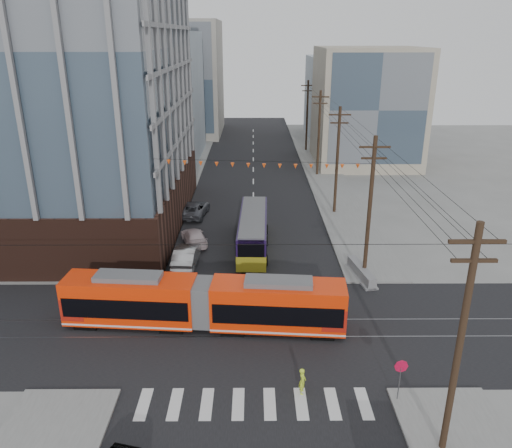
# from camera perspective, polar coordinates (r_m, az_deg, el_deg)

# --- Properties ---
(ground) EXTENTS (160.00, 160.00, 0.00)m
(ground) POSITION_cam_1_polar(r_m,az_deg,el_deg) (29.25, -0.25, -16.03)
(ground) COLOR slate
(office_building) EXTENTS (30.00, 25.00, 28.60)m
(office_building) POSITION_cam_1_polar(r_m,az_deg,el_deg) (51.45, -26.62, 15.12)
(office_building) COLOR #381E16
(office_building) RESTS_ON ground
(bg_bldg_nw_near) EXTENTS (18.00, 16.00, 18.00)m
(bg_bldg_nw_near) POSITION_cam_1_polar(r_m,az_deg,el_deg) (77.76, -13.35, 13.99)
(bg_bldg_nw_near) COLOR #8C99A5
(bg_bldg_nw_near) RESTS_ON ground
(bg_bldg_ne_near) EXTENTS (14.00, 14.00, 16.00)m
(bg_bldg_ne_near) POSITION_cam_1_polar(r_m,az_deg,el_deg) (73.80, 12.53, 12.93)
(bg_bldg_ne_near) COLOR gray
(bg_bldg_ne_near) RESTS_ON ground
(bg_bldg_nw_far) EXTENTS (16.00, 18.00, 20.00)m
(bg_bldg_nw_far) POSITION_cam_1_polar(r_m,az_deg,el_deg) (96.72, -9.00, 16.12)
(bg_bldg_nw_far) COLOR gray
(bg_bldg_nw_far) RESTS_ON ground
(bg_bldg_ne_far) EXTENTS (16.00, 16.00, 14.00)m
(bg_bldg_ne_far) POSITION_cam_1_polar(r_m,az_deg,el_deg) (93.75, 11.08, 14.01)
(bg_bldg_ne_far) COLOR #8C99A5
(bg_bldg_ne_far) RESTS_ON ground
(utility_pole_near) EXTENTS (0.30, 0.30, 11.00)m
(utility_pole_near) POSITION_cam_1_polar(r_m,az_deg,el_deg) (22.82, 22.22, -12.81)
(utility_pole_near) COLOR black
(utility_pole_near) RESTS_ON ground
(utility_pole_far) EXTENTS (0.30, 0.30, 11.00)m
(utility_pole_far) POSITION_cam_1_polar(r_m,az_deg,el_deg) (80.76, 5.85, 12.15)
(utility_pole_far) COLOR black
(utility_pole_far) RESTS_ON ground
(streetcar) EXTENTS (17.87, 3.94, 3.42)m
(streetcar) POSITION_cam_1_polar(r_m,az_deg,el_deg) (31.99, -6.01, -8.98)
(streetcar) COLOR #F72E06
(streetcar) RESTS_ON ground
(city_bus) EXTENTS (2.69, 11.02, 3.10)m
(city_bus) POSITION_cam_1_polar(r_m,az_deg,el_deg) (43.38, -0.33, -0.80)
(city_bus) COLOR #1D0F3A
(city_bus) RESTS_ON ground
(parked_car_silver) EXTENTS (1.93, 5.03, 1.63)m
(parked_car_silver) POSITION_cam_1_polar(r_m,az_deg,el_deg) (40.71, -7.97, -3.65)
(parked_car_silver) COLOR #A4A4A4
(parked_car_silver) RESTS_ON ground
(parked_car_white) EXTENTS (3.05, 4.85, 1.31)m
(parked_car_white) POSITION_cam_1_polar(r_m,az_deg,el_deg) (44.86, -7.09, -1.46)
(parked_car_white) COLOR silver
(parked_car_white) RESTS_ON ground
(parked_car_grey) EXTENTS (3.03, 5.52, 1.47)m
(parked_car_grey) POSITION_cam_1_polar(r_m,az_deg,el_deg) (51.73, -7.05, 1.70)
(parked_car_grey) COLOR #474A51
(parked_car_grey) RESTS_ON ground
(pedestrian) EXTENTS (0.43, 0.59, 1.50)m
(pedestrian) POSITION_cam_1_polar(r_m,az_deg,el_deg) (27.19, 5.32, -17.44)
(pedestrian) COLOR #C9EB30
(pedestrian) RESTS_ON ground
(stop_sign) EXTENTS (0.74, 0.74, 2.32)m
(stop_sign) POSITION_cam_1_polar(r_m,az_deg,el_deg) (27.31, 16.05, -17.00)
(stop_sign) COLOR red
(stop_sign) RESTS_ON ground
(jersey_barrier) EXTENTS (1.75, 4.52, 0.88)m
(jersey_barrier) POSITION_cam_1_polar(r_m,az_deg,el_deg) (39.37, 11.95, -5.41)
(jersey_barrier) COLOR gray
(jersey_barrier) RESTS_ON ground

